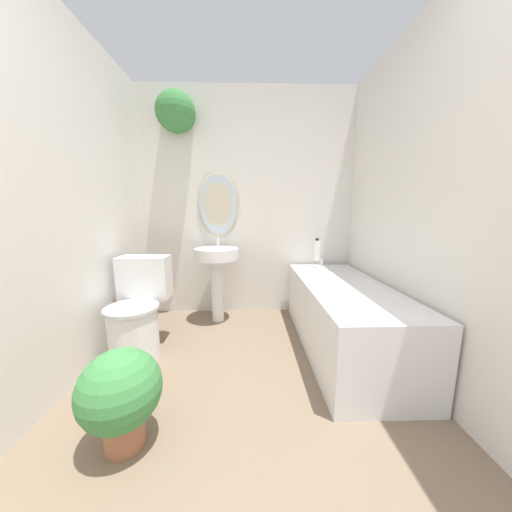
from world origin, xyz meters
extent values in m
cube|color=silver|center=(0.00, 2.70, 1.20)|extent=(2.38, 0.06, 2.40)
ellipsoid|color=beige|center=(-0.31, 2.65, 1.20)|extent=(0.43, 0.02, 0.68)
ellipsoid|color=silver|center=(-0.31, 2.65, 1.20)|extent=(0.39, 0.01, 0.64)
cylinder|color=#9E6042|center=(-0.69, 2.55, 2.17)|extent=(0.17, 0.17, 0.10)
sphere|color=#3D8442|center=(-0.69, 2.55, 2.08)|extent=(0.38, 0.38, 0.38)
cube|color=silver|center=(-1.16, 1.33, 1.20)|extent=(0.06, 2.79, 2.40)
cube|color=silver|center=(1.16, 1.33, 1.20)|extent=(0.06, 2.79, 2.40)
cylinder|color=white|center=(-0.87, 1.70, 0.20)|extent=(0.36, 0.36, 0.40)
cylinder|color=silver|center=(-0.87, 1.70, 0.41)|extent=(0.39, 0.39, 0.02)
cube|color=white|center=(-0.87, 1.98, 0.58)|extent=(0.40, 0.20, 0.36)
cylinder|color=white|center=(-0.31, 2.41, 0.33)|extent=(0.12, 0.12, 0.65)
cylinder|color=white|center=(-0.31, 2.41, 0.71)|extent=(0.44, 0.44, 0.11)
cylinder|color=silver|center=(-0.31, 2.53, 0.81)|extent=(0.02, 0.02, 0.10)
cube|color=silver|center=(0.79, 1.83, 0.27)|extent=(0.64, 1.57, 0.55)
cube|color=white|center=(0.79, 1.83, 0.53)|extent=(0.54, 1.47, 0.04)
cylinder|color=silver|center=(0.79, 2.52, 0.59)|extent=(0.04, 0.04, 0.08)
cylinder|color=white|center=(0.72, 2.46, 0.73)|extent=(0.07, 0.07, 0.21)
cylinder|color=black|center=(0.72, 2.46, 0.84)|extent=(0.04, 0.04, 0.02)
cylinder|color=#9E6042|center=(-0.59, 0.94, 0.07)|extent=(0.18, 0.18, 0.14)
sphere|color=#3D8442|center=(-0.59, 0.94, 0.30)|extent=(0.38, 0.38, 0.38)
camera|label=1|loc=(0.01, -0.16, 1.12)|focal=18.00mm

